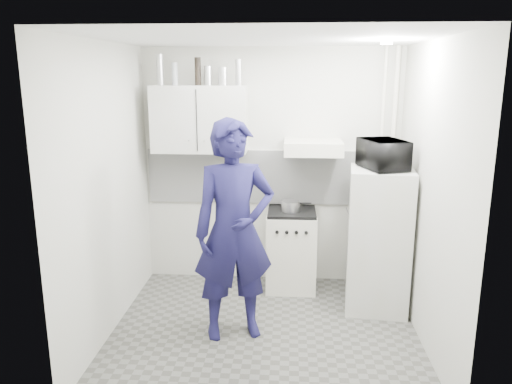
{
  "coord_description": "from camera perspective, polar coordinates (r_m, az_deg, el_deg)",
  "views": [
    {
      "loc": [
        0.21,
        -4.19,
        2.33
      ],
      "look_at": [
        -0.1,
        0.3,
        1.25
      ],
      "focal_mm": 35.0,
      "sensor_mm": 36.0,
      "label": 1
    }
  ],
  "objects": [
    {
      "name": "floor",
      "position": [
        4.8,
        0.95,
        -15.56
      ],
      "size": [
        2.8,
        2.8,
        0.0
      ],
      "primitive_type": "plane",
      "color": "#585752",
      "rests_on": "ground"
    },
    {
      "name": "ceiling",
      "position": [
        4.2,
        1.1,
        17.18
      ],
      "size": [
        2.8,
        2.8,
        0.0
      ],
      "primitive_type": "plane",
      "color": "white",
      "rests_on": "wall_back"
    },
    {
      "name": "wall_back",
      "position": [
        5.54,
        1.69,
        2.77
      ],
      "size": [
        2.8,
        0.0,
        2.8
      ],
      "primitive_type": "plane",
      "rotation": [
        1.57,
        0.0,
        0.0
      ],
      "color": "beige",
      "rests_on": "floor"
    },
    {
      "name": "wall_left",
      "position": [
        4.6,
        -16.66,
        -0.0
      ],
      "size": [
        0.0,
        2.6,
        2.6
      ],
      "primitive_type": "plane",
      "rotation": [
        1.57,
        0.0,
        1.57
      ],
      "color": "beige",
      "rests_on": "floor"
    },
    {
      "name": "wall_right",
      "position": [
        4.47,
        19.23,
        -0.58
      ],
      "size": [
        0.0,
        2.6,
        2.6
      ],
      "primitive_type": "plane",
      "rotation": [
        1.57,
        0.0,
        -1.57
      ],
      "color": "beige",
      "rests_on": "floor"
    },
    {
      "name": "person",
      "position": [
        4.38,
        -2.5,
        -4.47
      ],
      "size": [
        0.82,
        0.66,
        1.96
      ],
      "primitive_type": "imported",
      "rotation": [
        0.0,
        0.0,
        0.3
      ],
      "color": "#15133D",
      "rests_on": "floor"
    },
    {
      "name": "stove",
      "position": [
        5.53,
        4.04,
        -6.69
      ],
      "size": [
        0.53,
        0.53,
        0.85
      ],
      "primitive_type": "cube",
      "color": "silver",
      "rests_on": "floor"
    },
    {
      "name": "fridge",
      "position": [
        5.11,
        13.81,
        -5.34
      ],
      "size": [
        0.65,
        0.65,
        1.43
      ],
      "primitive_type": "cube",
      "rotation": [
        0.0,
        0.0,
        -0.11
      ],
      "color": "silver",
      "rests_on": "floor"
    },
    {
      "name": "stove_top",
      "position": [
        5.39,
        4.11,
        -2.27
      ],
      "size": [
        0.51,
        0.51,
        0.03
      ],
      "primitive_type": "cube",
      "color": "black",
      "rests_on": "stove"
    },
    {
      "name": "saucepan",
      "position": [
        5.35,
        3.98,
        -1.6
      ],
      "size": [
        0.2,
        0.2,
        0.11
      ],
      "primitive_type": "cylinder",
      "color": "silver",
      "rests_on": "stove_top"
    },
    {
      "name": "microwave",
      "position": [
        4.9,
        14.37,
        4.18
      ],
      "size": [
        0.59,
        0.48,
        0.28
      ],
      "primitive_type": "imported",
      "rotation": [
        0.0,
        0.0,
        1.88
      ],
      "color": "black",
      "rests_on": "fridge"
    },
    {
      "name": "bottle_a",
      "position": [
        5.44,
        -10.91,
        13.56
      ],
      "size": [
        0.07,
        0.07,
        0.32
      ],
      "primitive_type": "cylinder",
      "color": "silver",
      "rests_on": "upper_cabinet"
    },
    {
      "name": "bottle_b",
      "position": [
        5.4,
        -9.27,
        13.17
      ],
      "size": [
        0.06,
        0.06,
        0.23
      ],
      "primitive_type": "cylinder",
      "color": "#B2B7BC",
      "rests_on": "upper_cabinet"
    },
    {
      "name": "bottle_d",
      "position": [
        5.35,
        -6.67,
        13.53
      ],
      "size": [
        0.06,
        0.06,
        0.28
      ],
      "primitive_type": "cylinder",
      "color": "black",
      "rests_on": "upper_cabinet"
    },
    {
      "name": "canister_a",
      "position": [
        5.33,
        -5.52,
        13.08
      ],
      "size": [
        0.08,
        0.08,
        0.2
      ],
      "primitive_type": "cylinder",
      "color": "silver",
      "rests_on": "upper_cabinet"
    },
    {
      "name": "canister_b",
      "position": [
        5.31,
        -3.82,
        13.05
      ],
      "size": [
        0.1,
        0.1,
        0.18
      ],
      "primitive_type": "cylinder",
      "color": "silver",
      "rests_on": "upper_cabinet"
    },
    {
      "name": "bottle_e",
      "position": [
        5.29,
        -2.01,
        13.5
      ],
      "size": [
        0.07,
        0.07,
        0.26
      ],
      "primitive_type": "cylinder",
      "color": "silver",
      "rests_on": "upper_cabinet"
    },
    {
      "name": "upper_cabinet",
      "position": [
        5.37,
        -6.45,
        8.28
      ],
      "size": [
        1.0,
        0.35,
        0.7
      ],
      "primitive_type": "cube",
      "color": "silver",
      "rests_on": "wall_back"
    },
    {
      "name": "range_hood",
      "position": [
        5.25,
        6.53,
        5.08
      ],
      "size": [
        0.6,
        0.5,
        0.14
      ],
      "primitive_type": "cube",
      "color": "silver",
      "rests_on": "wall_back"
    },
    {
      "name": "backsplash",
      "position": [
        5.54,
        1.68,
        1.73
      ],
      "size": [
        2.74,
        0.03,
        0.6
      ],
      "primitive_type": "cube",
      "color": "white",
      "rests_on": "wall_back"
    },
    {
      "name": "pipe_a",
      "position": [
        5.56,
        15.17,
        2.35
      ],
      "size": [
        0.05,
        0.05,
        2.6
      ],
      "primitive_type": "cylinder",
      "color": "silver",
      "rests_on": "floor"
    },
    {
      "name": "pipe_b",
      "position": [
        5.54,
        13.95,
        2.38
      ],
      "size": [
        0.04,
        0.04,
        2.6
      ],
      "primitive_type": "cylinder",
      "color": "silver",
      "rests_on": "floor"
    },
    {
      "name": "ceiling_spot_fixture",
      "position": [
        4.47,
        14.7,
        16.16
      ],
      "size": [
        0.1,
        0.1,
        0.02
      ],
      "primitive_type": "cylinder",
      "color": "white",
      "rests_on": "ceiling"
    }
  ]
}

